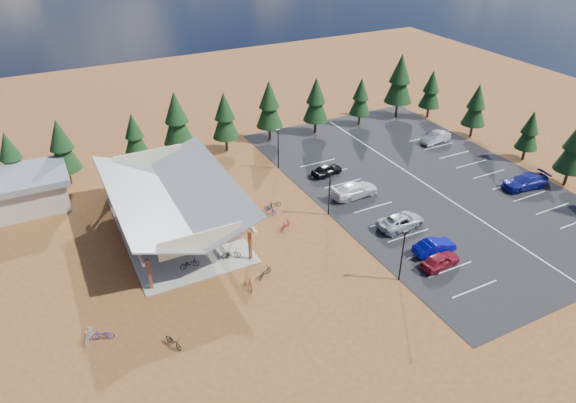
{
  "coord_description": "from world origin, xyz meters",
  "views": [
    {
      "loc": [
        -19.57,
        -36.84,
        28.93
      ],
      "look_at": [
        1.03,
        3.59,
        1.82
      ],
      "focal_mm": 32.0,
      "sensor_mm": 36.0,
      "label": 1
    }
  ],
  "objects_px": {
    "bike_4": "(231,254)",
    "car_3": "(355,190)",
    "car_0": "(440,260)",
    "car_9": "(435,137)",
    "bike_0": "(190,263)",
    "car_4": "(327,170)",
    "outbuilding": "(15,193)",
    "car_7": "(525,181)",
    "bike_14": "(270,209)",
    "bike_2": "(149,218)",
    "bike_8": "(174,341)",
    "trash_bin_0": "(249,220)",
    "car_1": "(434,247)",
    "bike_5": "(202,225)",
    "lamp_post_2": "(278,146)",
    "trash_bin_1": "(245,217)",
    "bike_6": "(199,207)",
    "lamp_post_1": "(329,190)",
    "bike_7": "(183,195)",
    "bike_12": "(265,272)",
    "bike_1": "(167,230)",
    "car_2": "(401,221)",
    "lamp_post_0": "(403,252)",
    "bike_3": "(154,204)",
    "bike_15": "(286,225)",
    "bike_9": "(89,335)",
    "bike_11": "(251,284)",
    "bike_10": "(103,335)",
    "bike_pavilion": "(172,194)"
  },
  "relations": [
    {
      "from": "bike_4",
      "to": "car_3",
      "type": "height_order",
      "value": "car_3"
    },
    {
      "from": "car_0",
      "to": "car_9",
      "type": "distance_m",
      "value": 27.92
    },
    {
      "from": "bike_0",
      "to": "car_4",
      "type": "bearing_deg",
      "value": -62.11
    },
    {
      "from": "outbuilding",
      "to": "car_7",
      "type": "xyz_separation_m",
      "value": [
        51.99,
        -21.29,
        -1.18
      ]
    },
    {
      "from": "car_4",
      "to": "bike_14",
      "type": "bearing_deg",
      "value": 106.34
    },
    {
      "from": "bike_2",
      "to": "bike_8",
      "type": "bearing_deg",
      "value": 158.16
    },
    {
      "from": "trash_bin_0",
      "to": "car_1",
      "type": "xyz_separation_m",
      "value": [
        13.42,
        -12.55,
        0.28
      ]
    },
    {
      "from": "bike_4",
      "to": "bike_5",
      "type": "xyz_separation_m",
      "value": [
        -0.8,
        5.81,
        0.04
      ]
    },
    {
      "from": "lamp_post_2",
      "to": "car_3",
      "type": "height_order",
      "value": "lamp_post_2"
    },
    {
      "from": "trash_bin_1",
      "to": "car_0",
      "type": "relative_size",
      "value": 0.23
    },
    {
      "from": "car_7",
      "to": "bike_0",
      "type": "bearing_deg",
      "value": -87.54
    },
    {
      "from": "outbuilding",
      "to": "bike_6",
      "type": "bearing_deg",
      "value": -28.8
    },
    {
      "from": "lamp_post_1",
      "to": "bike_6",
      "type": "height_order",
      "value": "lamp_post_1"
    },
    {
      "from": "bike_7",
      "to": "bike_14",
      "type": "xyz_separation_m",
      "value": [
        7.36,
        -6.8,
        -0.13
      ]
    },
    {
      "from": "car_9",
      "to": "car_0",
      "type": "bearing_deg",
      "value": -46.61
    },
    {
      "from": "bike_4",
      "to": "car_7",
      "type": "distance_m",
      "value": 35.05
    },
    {
      "from": "trash_bin_1",
      "to": "bike_12",
      "type": "distance_m",
      "value": 9.31
    },
    {
      "from": "car_0",
      "to": "car_3",
      "type": "xyz_separation_m",
      "value": [
        0.15,
        14.15,
        0.12
      ]
    },
    {
      "from": "bike_1",
      "to": "bike_14",
      "type": "height_order",
      "value": "bike_1"
    },
    {
      "from": "car_4",
      "to": "bike_2",
      "type": "bearing_deg",
      "value": 82.82
    },
    {
      "from": "lamp_post_2",
      "to": "car_2",
      "type": "height_order",
      "value": "lamp_post_2"
    },
    {
      "from": "lamp_post_2",
      "to": "bike_8",
      "type": "bearing_deg",
      "value": -131.12
    },
    {
      "from": "lamp_post_0",
      "to": "bike_3",
      "type": "distance_m",
      "value": 26.92
    },
    {
      "from": "car_1",
      "to": "bike_15",
      "type": "bearing_deg",
      "value": 49.86
    },
    {
      "from": "outbuilding",
      "to": "bike_3",
      "type": "height_order",
      "value": "outbuilding"
    },
    {
      "from": "trash_bin_1",
      "to": "bike_3",
      "type": "distance_m",
      "value": 10.22
    },
    {
      "from": "bike_6",
      "to": "bike_14",
      "type": "height_order",
      "value": "bike_6"
    },
    {
      "from": "bike_2",
      "to": "bike_14",
      "type": "relative_size",
      "value": 0.98
    },
    {
      "from": "bike_0",
      "to": "bike_15",
      "type": "bearing_deg",
      "value": -78.94
    },
    {
      "from": "bike_15",
      "to": "car_4",
      "type": "height_order",
      "value": "car_4"
    },
    {
      "from": "bike_6",
      "to": "car_1",
      "type": "relative_size",
      "value": 0.43
    },
    {
      "from": "bike_14",
      "to": "car_1",
      "type": "relative_size",
      "value": 0.42
    },
    {
      "from": "car_3",
      "to": "car_7",
      "type": "relative_size",
      "value": 1.0
    },
    {
      "from": "bike_9",
      "to": "car_4",
      "type": "height_order",
      "value": "car_4"
    },
    {
      "from": "bike_14",
      "to": "lamp_post_0",
      "type": "bearing_deg",
      "value": -86.27
    },
    {
      "from": "trash_bin_1",
      "to": "bike_6",
      "type": "distance_m",
      "value": 5.3
    },
    {
      "from": "bike_5",
      "to": "bike_1",
      "type": "bearing_deg",
      "value": 91.47
    },
    {
      "from": "bike_3",
      "to": "bike_5",
      "type": "height_order",
      "value": "bike_5"
    },
    {
      "from": "trash_bin_1",
      "to": "bike_7",
      "type": "height_order",
      "value": "bike_7"
    },
    {
      "from": "outbuilding",
      "to": "bike_8",
      "type": "xyz_separation_m",
      "value": [
        9.26,
        -26.62,
        -1.55
      ]
    },
    {
      "from": "bike_3",
      "to": "bike_8",
      "type": "bearing_deg",
      "value": 155.46
    },
    {
      "from": "bike_12",
      "to": "bike_7",
      "type": "bearing_deg",
      "value": -19.99
    },
    {
      "from": "bike_9",
      "to": "car_4",
      "type": "relative_size",
      "value": 0.44
    },
    {
      "from": "bike_2",
      "to": "bike_7",
      "type": "distance_m",
      "value": 5.37
    },
    {
      "from": "trash_bin_0",
      "to": "bike_11",
      "type": "relative_size",
      "value": 0.58
    },
    {
      "from": "bike_7",
      "to": "bike_5",
      "type": "bearing_deg",
      "value": 178.9
    },
    {
      "from": "bike_3",
      "to": "bike_10",
      "type": "xyz_separation_m",
      "value": [
        -8.26,
        -16.98,
        -0.13
      ]
    },
    {
      "from": "bike_pavilion",
      "to": "bike_3",
      "type": "xyz_separation_m",
      "value": [
        -1.04,
        4.48,
        -3.25
      ]
    },
    {
      "from": "outbuilding",
      "to": "car_9",
      "type": "distance_m",
      "value": 51.8
    },
    {
      "from": "bike_7",
      "to": "bike_0",
      "type": "bearing_deg",
      "value": 164.82
    }
  ]
}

